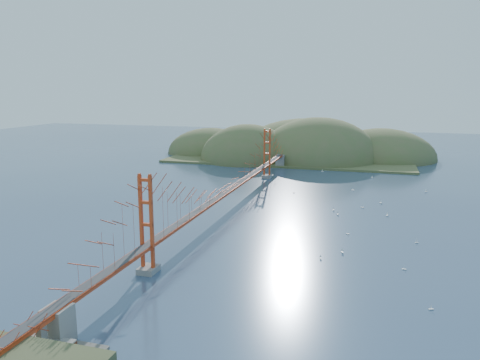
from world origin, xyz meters
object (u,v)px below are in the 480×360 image
(fort, at_px, (49,348))
(sailboat_2, at_px, (404,269))
(sailboat_1, at_px, (381,202))
(bridge, at_px, (228,170))
(sailboat_0, at_px, (338,214))

(fort, height_order, sailboat_2, fort)
(fort, distance_m, sailboat_1, 65.04)
(bridge, height_order, sailboat_0, bridge)
(fort, bearing_deg, sailboat_1, 66.85)
(sailboat_2, height_order, sailboat_1, sailboat_1)
(bridge, xyz_separation_m, sailboat_0, (18.99, 1.50, -6.86))
(sailboat_2, bearing_deg, bridge, 143.93)
(bridge, height_order, fort, bridge)
(fort, xyz_separation_m, sailboat_2, (28.21, 27.14, -0.53))
(fort, bearing_deg, sailboat_2, 43.90)
(bridge, relative_size, sailboat_2, 158.53)
(fort, height_order, sailboat_1, fort)
(fort, relative_size, sailboat_2, 6.21)
(bridge, distance_m, sailboat_0, 20.24)
(fort, bearing_deg, sailboat_0, 69.41)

